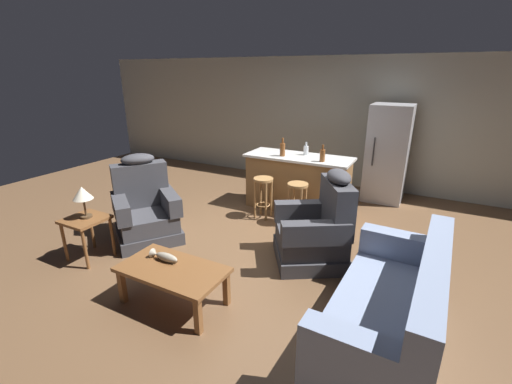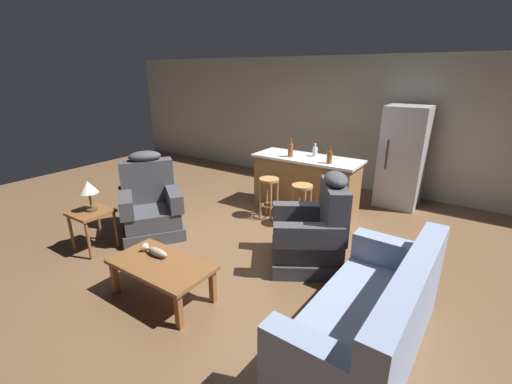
{
  "view_description": "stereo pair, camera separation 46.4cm",
  "coord_description": "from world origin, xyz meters",
  "px_view_note": "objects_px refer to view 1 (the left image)",
  "views": [
    {
      "loc": [
        2.02,
        -3.96,
        2.3
      ],
      "look_at": [
        -0.04,
        -0.1,
        0.75
      ],
      "focal_mm": 24.0,
      "sensor_mm": 36.0,
      "label": 1
    },
    {
      "loc": [
        2.41,
        -3.73,
        2.3
      ],
      "look_at": [
        -0.04,
        -0.1,
        0.75
      ],
      "focal_mm": 24.0,
      "sensor_mm": 36.0,
      "label": 2
    }
  ],
  "objects_px": {
    "table_lamp": "(82,195)",
    "refrigerator": "(387,154)",
    "end_table": "(86,225)",
    "bottle_wine_dark": "(306,150)",
    "coffee_table": "(173,273)",
    "bottle_tall_green": "(282,149)",
    "recliner_near_lamp": "(146,210)",
    "bottle_short_amber": "(322,155)",
    "kitchen_island": "(298,183)",
    "bar_stool_right": "(297,196)",
    "recliner_near_island": "(317,230)",
    "couch": "(392,312)",
    "bar_stool_left": "(263,190)",
    "fish_figurine": "(164,257)"
  },
  "relations": [
    {
      "from": "bottle_short_amber",
      "to": "bar_stool_right",
      "type": "bearing_deg",
      "value": -115.82
    },
    {
      "from": "table_lamp",
      "to": "refrigerator",
      "type": "xyz_separation_m",
      "value": [
        2.99,
        4.03,
        0.01
      ]
    },
    {
      "from": "bar_stool_left",
      "to": "bottle_short_amber",
      "type": "relative_size",
      "value": 2.51
    },
    {
      "from": "kitchen_island",
      "to": "bottle_short_amber",
      "type": "height_order",
      "value": "bottle_short_amber"
    },
    {
      "from": "recliner_near_lamp",
      "to": "bottle_tall_green",
      "type": "relative_size",
      "value": 3.89
    },
    {
      "from": "coffee_table",
      "to": "bottle_short_amber",
      "type": "height_order",
      "value": "bottle_short_amber"
    },
    {
      "from": "fish_figurine",
      "to": "recliner_near_lamp",
      "type": "bearing_deg",
      "value": 142.29
    },
    {
      "from": "coffee_table",
      "to": "couch",
      "type": "relative_size",
      "value": 0.57
    },
    {
      "from": "bar_stool_right",
      "to": "refrigerator",
      "type": "relative_size",
      "value": 0.39
    },
    {
      "from": "coffee_table",
      "to": "couch",
      "type": "distance_m",
      "value": 2.1
    },
    {
      "from": "bar_stool_right",
      "to": "bottle_tall_green",
      "type": "distance_m",
      "value": 0.92
    },
    {
      "from": "refrigerator",
      "to": "bottle_wine_dark",
      "type": "height_order",
      "value": "refrigerator"
    },
    {
      "from": "end_table",
      "to": "bar_stool_right",
      "type": "distance_m",
      "value": 2.98
    },
    {
      "from": "couch",
      "to": "recliner_near_lamp",
      "type": "distance_m",
      "value": 3.47
    },
    {
      "from": "couch",
      "to": "bottle_tall_green",
      "type": "height_order",
      "value": "bottle_tall_green"
    },
    {
      "from": "recliner_near_island",
      "to": "kitchen_island",
      "type": "distance_m",
      "value": 1.77
    },
    {
      "from": "coffee_table",
      "to": "end_table",
      "type": "relative_size",
      "value": 1.96
    },
    {
      "from": "bottle_short_amber",
      "to": "refrigerator",
      "type": "bearing_deg",
      "value": 60.05
    },
    {
      "from": "table_lamp",
      "to": "refrigerator",
      "type": "height_order",
      "value": "refrigerator"
    },
    {
      "from": "kitchen_island",
      "to": "bar_stool_left",
      "type": "relative_size",
      "value": 2.65
    },
    {
      "from": "bottle_tall_green",
      "to": "bottle_wine_dark",
      "type": "distance_m",
      "value": 0.42
    },
    {
      "from": "bottle_tall_green",
      "to": "bottle_short_amber",
      "type": "xyz_separation_m",
      "value": [
        0.71,
        -0.05,
        -0.01
      ]
    },
    {
      "from": "couch",
      "to": "bottle_short_amber",
      "type": "relative_size",
      "value": 7.11
    },
    {
      "from": "bottle_short_amber",
      "to": "bar_stool_left",
      "type": "bearing_deg",
      "value": -150.9
    },
    {
      "from": "end_table",
      "to": "bar_stool_right",
      "type": "height_order",
      "value": "bar_stool_right"
    },
    {
      "from": "end_table",
      "to": "bottle_short_amber",
      "type": "relative_size",
      "value": 2.07
    },
    {
      "from": "end_table",
      "to": "kitchen_island",
      "type": "relative_size",
      "value": 0.31
    },
    {
      "from": "end_table",
      "to": "bottle_wine_dark",
      "type": "bearing_deg",
      "value": 58.75
    },
    {
      "from": "recliner_near_island",
      "to": "bar_stool_right",
      "type": "height_order",
      "value": "recliner_near_island"
    },
    {
      "from": "end_table",
      "to": "bottle_tall_green",
      "type": "distance_m",
      "value": 3.16
    },
    {
      "from": "recliner_near_lamp",
      "to": "kitchen_island",
      "type": "height_order",
      "value": "recliner_near_lamp"
    },
    {
      "from": "kitchen_island",
      "to": "bottle_short_amber",
      "type": "bearing_deg",
      "value": -21.02
    },
    {
      "from": "kitchen_island",
      "to": "refrigerator",
      "type": "distance_m",
      "value": 1.78
    },
    {
      "from": "bar_stool_right",
      "to": "bottle_tall_green",
      "type": "relative_size",
      "value": 2.21
    },
    {
      "from": "fish_figurine",
      "to": "kitchen_island",
      "type": "bearing_deg",
      "value": 83.91
    },
    {
      "from": "coffee_table",
      "to": "bottle_tall_green",
      "type": "height_order",
      "value": "bottle_tall_green"
    },
    {
      "from": "bar_stool_right",
      "to": "kitchen_island",
      "type": "bearing_deg",
      "value": 111.26
    },
    {
      "from": "couch",
      "to": "bottle_wine_dark",
      "type": "height_order",
      "value": "bottle_wine_dark"
    },
    {
      "from": "couch",
      "to": "table_lamp",
      "type": "bearing_deg",
      "value": 5.42
    },
    {
      "from": "bottle_tall_green",
      "to": "bottle_wine_dark",
      "type": "bearing_deg",
      "value": 39.07
    },
    {
      "from": "table_lamp",
      "to": "bar_stool_right",
      "type": "xyz_separation_m",
      "value": [
        1.97,
        2.2,
        -0.4
      ]
    },
    {
      "from": "recliner_near_island",
      "to": "couch",
      "type": "bearing_deg",
      "value": 102.34
    },
    {
      "from": "kitchen_island",
      "to": "refrigerator",
      "type": "bearing_deg",
      "value": 43.65
    },
    {
      "from": "couch",
      "to": "refrigerator",
      "type": "relative_size",
      "value": 1.1
    },
    {
      "from": "recliner_near_lamp",
      "to": "refrigerator",
      "type": "relative_size",
      "value": 0.68
    },
    {
      "from": "bottle_wine_dark",
      "to": "bottle_short_amber",
      "type": "bearing_deg",
      "value": -38.5
    },
    {
      "from": "bar_stool_right",
      "to": "couch",
      "type": "bearing_deg",
      "value": -50.08
    },
    {
      "from": "table_lamp",
      "to": "bar_stool_left",
      "type": "xyz_separation_m",
      "value": [
        1.38,
        2.2,
        -0.4
      ]
    },
    {
      "from": "bar_stool_left",
      "to": "bar_stool_right",
      "type": "distance_m",
      "value": 0.59
    },
    {
      "from": "refrigerator",
      "to": "bottle_short_amber",
      "type": "height_order",
      "value": "refrigerator"
    }
  ]
}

